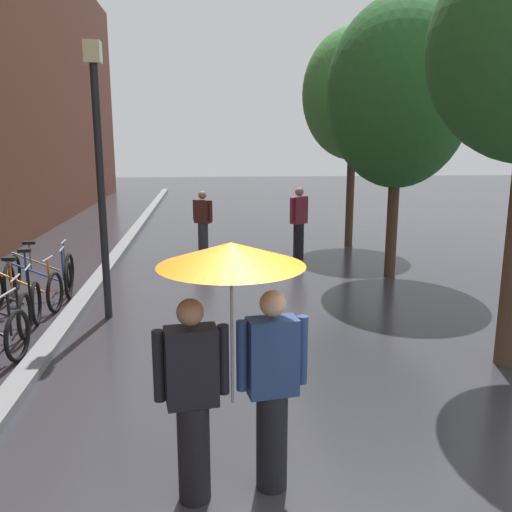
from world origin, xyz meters
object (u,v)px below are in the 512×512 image
object	(u,v)px
parked_bicycle_4	(24,291)
parked_bicycle_6	(42,270)
couple_under_umbrella	(232,331)
street_lamp_post	(99,163)
parked_bicycle_5	(39,280)
pedestrian_walking_midground	(299,222)
street_tree_2	(354,94)
parked_bicycle_3	(1,304)
street_tree_1	(399,94)
pedestrian_walking_far	(203,222)

from	to	relation	value
parked_bicycle_4	parked_bicycle_6	bearing A→B (deg)	94.80
couple_under_umbrella	street_lamp_post	size ratio (longest dim) A/B	0.49
parked_bicycle_6	parked_bicycle_5	bearing A→B (deg)	-78.61
parked_bicycle_5	couple_under_umbrella	size ratio (longest dim) A/B	0.54
parked_bicycle_5	pedestrian_walking_midground	world-z (taller)	pedestrian_walking_midground
street_tree_2	parked_bicycle_3	distance (m)	10.09
street_tree_1	street_tree_2	distance (m)	3.54
street_tree_2	parked_bicycle_6	size ratio (longest dim) A/B	5.15
parked_bicycle_4	pedestrian_walking_midground	bearing A→B (deg)	35.26
parked_bicycle_4	couple_under_umbrella	distance (m)	6.11
street_tree_1	street_tree_2	xyz separation A→B (m)	(0.06, 3.53, 0.28)
parked_bicycle_5	couple_under_umbrella	xyz separation A→B (m)	(3.22, -5.80, 1.04)
street_lamp_post	pedestrian_walking_midground	xyz separation A→B (m)	(3.91, 4.19, -1.62)
parked_bicycle_3	couple_under_umbrella	bearing A→B (deg)	-52.33
parked_bicycle_3	parked_bicycle_5	xyz separation A→B (m)	(0.16, 1.43, 0.00)
street_tree_2	street_tree_1	bearing A→B (deg)	-90.91
parked_bicycle_5	street_tree_1	bearing A→B (deg)	8.97
street_tree_1	parked_bicycle_3	world-z (taller)	street_tree_1
couple_under_umbrella	pedestrian_walking_midground	world-z (taller)	couple_under_umbrella
pedestrian_walking_far	couple_under_umbrella	bearing A→B (deg)	-88.61
parked_bicycle_6	street_lamp_post	distance (m)	3.25
couple_under_umbrella	pedestrian_walking_far	distance (m)	9.71
street_tree_1	parked_bicycle_4	xyz separation A→B (m)	(-7.00, -1.82, -3.39)
parked_bicycle_4	pedestrian_walking_far	bearing A→B (deg)	56.86
street_tree_1	street_lamp_post	bearing A→B (deg)	-158.21
parked_bicycle_5	street_lamp_post	distance (m)	2.80
street_tree_1	street_tree_2	world-z (taller)	street_tree_2
street_tree_1	couple_under_umbrella	world-z (taller)	street_tree_1
street_tree_1	pedestrian_walking_midground	world-z (taller)	street_tree_1
street_tree_1	parked_bicycle_6	xyz separation A→B (m)	(-7.12, -0.34, -3.39)
pedestrian_walking_midground	street_tree_1	bearing A→B (deg)	-50.19
parked_bicycle_4	parked_bicycle_5	distance (m)	0.72
pedestrian_walking_midground	parked_bicycle_3	bearing A→B (deg)	-140.66
pedestrian_walking_midground	street_lamp_post	bearing A→B (deg)	-133.05
parked_bicycle_3	street_tree_1	bearing A→B (deg)	19.52
parked_bicycle_4	parked_bicycle_3	bearing A→B (deg)	-100.29
street_tree_1	street_tree_2	bearing A→B (deg)	89.09
parked_bicycle_5	street_lamp_post	xyz separation A→B (m)	(1.41, -1.12, 2.14)
parked_bicycle_4	pedestrian_walking_midground	xyz separation A→B (m)	(5.36, 3.79, 0.52)
street_tree_1	parked_bicycle_6	distance (m)	7.90
couple_under_umbrella	street_lamp_post	world-z (taller)	street_lamp_post
parked_bicycle_5	pedestrian_walking_far	size ratio (longest dim) A/B	0.71
pedestrian_walking_far	street_lamp_post	bearing A→B (deg)	-107.36
street_lamp_post	parked_bicycle_4	bearing A→B (deg)	164.35
parked_bicycle_3	parked_bicycle_4	xyz separation A→B (m)	(0.13, 0.71, 0.00)
pedestrian_walking_far	parked_bicycle_3	bearing A→B (deg)	-120.54
parked_bicycle_3	couple_under_umbrella	world-z (taller)	couple_under_umbrella
parked_bicycle_3	pedestrian_walking_midground	size ratio (longest dim) A/B	0.66
couple_under_umbrella	street_lamp_post	xyz separation A→B (m)	(-1.80, 4.67, 1.11)
street_lamp_post	street_tree_1	bearing A→B (deg)	21.79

